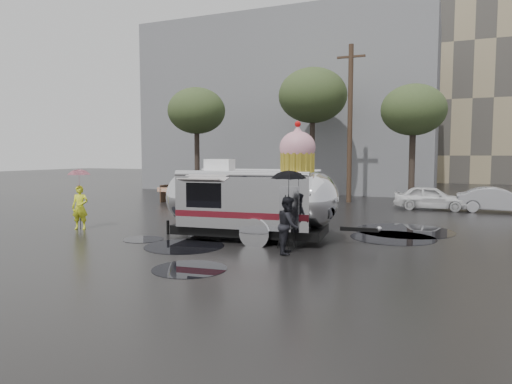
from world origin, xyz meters
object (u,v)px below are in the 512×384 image
at_px(person_left, 80,207).
at_px(tripod, 286,219).
at_px(person_right, 289,225).
at_px(airstream_trailer, 253,198).

relative_size(person_left, tripod, 1.12).
bearing_deg(tripod, person_right, -85.63).
distance_m(person_left, tripod, 8.13).
bearing_deg(person_right, tripod, 11.51).
relative_size(person_left, person_right, 1.01).
bearing_deg(person_left, person_right, -28.28).
xyz_separation_m(airstream_trailer, person_left, (-6.69, -0.62, -0.55)).
height_order(airstream_trailer, person_left, airstream_trailer).
height_order(airstream_trailer, tripod, airstream_trailer).
xyz_separation_m(airstream_trailer, person_right, (1.76, -1.62, -0.56)).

